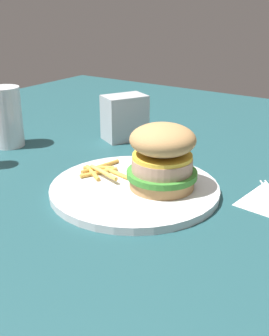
{
  "coord_description": "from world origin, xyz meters",
  "views": [
    {
      "loc": [
        0.33,
        -0.49,
        0.29
      ],
      "look_at": [
        -0.02,
        0.02,
        0.04
      ],
      "focal_mm": 45.47,
      "sensor_mm": 36.0,
      "label": 1
    }
  ],
  "objects_px": {
    "napkin_dispenser": "(125,117)",
    "fries_pile": "(102,171)",
    "plate": "(134,189)",
    "drink_glass": "(7,121)",
    "sandwich": "(162,157)"
  },
  "relations": [
    {
      "from": "plate",
      "to": "napkin_dispenser",
      "type": "bearing_deg",
      "value": 128.64
    },
    {
      "from": "plate",
      "to": "fries_pile",
      "type": "height_order",
      "value": "fries_pile"
    },
    {
      "from": "sandwich",
      "to": "drink_glass",
      "type": "height_order",
      "value": "drink_glass"
    },
    {
      "from": "plate",
      "to": "drink_glass",
      "type": "relative_size",
      "value": 2.19
    },
    {
      "from": "plate",
      "to": "sandwich",
      "type": "distance_m",
      "value": 0.07
    },
    {
      "from": "plate",
      "to": "fries_pile",
      "type": "distance_m",
      "value": 0.08
    },
    {
      "from": "napkin_dispenser",
      "to": "fries_pile",
      "type": "bearing_deg",
      "value": 53.05
    },
    {
      "from": "plate",
      "to": "sandwich",
      "type": "bearing_deg",
      "value": 27.38
    },
    {
      "from": "sandwich",
      "to": "drink_glass",
      "type": "bearing_deg",
      "value": 176.68
    },
    {
      "from": "fries_pile",
      "to": "drink_glass",
      "type": "distance_m",
      "value": 0.28
    },
    {
      "from": "drink_glass",
      "to": "napkin_dispenser",
      "type": "distance_m",
      "value": 0.25
    },
    {
      "from": "fries_pile",
      "to": "napkin_dispenser",
      "type": "height_order",
      "value": "napkin_dispenser"
    },
    {
      "from": "sandwich",
      "to": "fries_pile",
      "type": "xyz_separation_m",
      "value": [
        -0.11,
        -0.01,
        -0.05
      ]
    },
    {
      "from": "sandwich",
      "to": "napkin_dispenser",
      "type": "bearing_deg",
      "value": 137.1
    },
    {
      "from": "napkin_dispenser",
      "to": "sandwich",
      "type": "bearing_deg",
      "value": 74.64
    }
  ]
}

